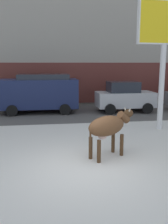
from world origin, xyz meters
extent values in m
plane|color=silver|center=(0.00, 0.00, 0.00)|extent=(120.00, 120.00, 0.00)
cube|color=#514F4C|center=(0.00, 8.38, 0.00)|extent=(60.00, 5.60, 0.01)
cube|color=gray|center=(0.00, 14.10, 6.50)|extent=(44.00, 6.00, 13.00)
cube|color=#5B2823|center=(0.00, 11.05, 1.60)|extent=(43.12, 0.10, 2.80)
ellipsoid|color=brown|center=(0.84, 0.80, 1.02)|extent=(1.51, 1.22, 0.64)
cylinder|color=#472D19|center=(1.17, 1.21, 0.35)|extent=(0.12, 0.12, 0.70)
cylinder|color=#472D19|center=(1.36, 0.87, 0.35)|extent=(0.12, 0.12, 0.70)
cylinder|color=#472D19|center=(0.32, 0.72, 0.35)|extent=(0.12, 0.12, 0.70)
cylinder|color=#472D19|center=(0.51, 0.38, 0.35)|extent=(0.12, 0.12, 0.70)
cylinder|color=brown|center=(1.49, 1.17, 1.20)|extent=(0.54, 0.46, 0.44)
ellipsoid|color=#472D19|center=(1.68, 1.28, 1.30)|extent=(0.50, 0.43, 0.28)
cone|color=beige|center=(1.59, 1.35, 1.46)|extent=(0.11, 0.13, 0.15)
cone|color=beige|center=(1.70, 1.16, 1.46)|extent=(0.11, 0.13, 0.15)
cylinder|color=#472D19|center=(0.26, 0.46, 0.77)|extent=(0.06, 0.06, 0.60)
ellipsoid|color=beige|center=(0.69, 0.71, 0.72)|extent=(0.36, 0.35, 0.20)
cylinder|color=silver|center=(4.08, 3.98, 1.90)|extent=(0.24, 0.24, 3.80)
cube|color=silver|center=(4.08, 3.98, 4.65)|extent=(2.53, 0.47, 1.82)
cube|color=yellow|center=(4.08, 3.95, 4.65)|extent=(2.40, 0.42, 1.70)
cube|color=#19234C|center=(-1.44, 8.79, 1.17)|extent=(4.61, 1.92, 1.70)
cube|color=#1E232D|center=(-1.14, 8.78, 2.17)|extent=(3.01, 1.69, 0.30)
cylinder|color=black|center=(0.06, 9.73, 0.32)|extent=(0.64, 0.22, 0.64)
cylinder|color=black|center=(0.05, 7.83, 0.32)|extent=(0.64, 0.22, 0.64)
cylinder|color=black|center=(-2.93, 9.74, 0.32)|extent=(0.64, 0.22, 0.64)
cylinder|color=black|center=(-2.94, 7.84, 0.32)|extent=(0.64, 0.22, 0.64)
cube|color=#B7BABF|center=(3.80, 8.34, 0.77)|extent=(3.51, 1.72, 0.90)
cube|color=#1E232D|center=(3.65, 8.34, 1.54)|extent=(1.81, 1.50, 0.64)
cylinder|color=black|center=(4.94, 9.18, 0.32)|extent=(0.64, 0.22, 0.64)
cylinder|color=black|center=(4.93, 7.48, 0.32)|extent=(0.64, 0.22, 0.64)
cylinder|color=black|center=(2.67, 9.19, 0.32)|extent=(0.64, 0.22, 0.64)
cylinder|color=black|center=(2.66, 7.49, 0.32)|extent=(0.64, 0.22, 0.64)
cylinder|color=#282833|center=(1.33, 11.53, 0.44)|extent=(0.24, 0.24, 0.88)
cube|color=#232328|center=(1.33, 11.53, 1.20)|extent=(0.36, 0.22, 0.64)
sphere|color=#9E7051|center=(1.33, 11.53, 1.63)|extent=(0.20, 0.20, 0.20)
camera|label=1|loc=(-1.01, -6.78, 2.93)|focal=41.07mm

